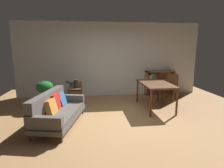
{
  "coord_description": "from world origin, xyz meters",
  "views": [
    {
      "loc": [
        -0.81,
        -4.4,
        1.85
      ],
      "look_at": [
        -0.17,
        0.63,
        0.84
      ],
      "focal_mm": 30.56,
      "sensor_mm": 36.0,
      "label": 1
    }
  ],
  "objects_px": {
    "fabric_couch": "(56,110)",
    "bookshelf": "(157,83)",
    "media_console": "(76,95)",
    "desk_speaker": "(76,84)",
    "potted_floor_plant": "(46,91)",
    "dining_table": "(156,85)",
    "dining_chair_near": "(171,85)",
    "open_laptop": "(74,84)"
  },
  "relations": [
    {
      "from": "fabric_couch",
      "to": "bookshelf",
      "type": "height_order",
      "value": "bookshelf"
    },
    {
      "from": "media_console",
      "to": "bookshelf",
      "type": "bearing_deg",
      "value": 16.83
    },
    {
      "from": "bookshelf",
      "to": "desk_speaker",
      "type": "bearing_deg",
      "value": -157.81
    },
    {
      "from": "potted_floor_plant",
      "to": "dining_table",
      "type": "height_order",
      "value": "potted_floor_plant"
    },
    {
      "from": "fabric_couch",
      "to": "dining_chair_near",
      "type": "height_order",
      "value": "dining_chair_near"
    },
    {
      "from": "open_laptop",
      "to": "desk_speaker",
      "type": "distance_m",
      "value": 0.56
    },
    {
      "from": "potted_floor_plant",
      "to": "dining_chair_near",
      "type": "height_order",
      "value": "dining_chair_near"
    },
    {
      "from": "potted_floor_plant",
      "to": "bookshelf",
      "type": "distance_m",
      "value": 4.08
    },
    {
      "from": "media_console",
      "to": "desk_speaker",
      "type": "distance_m",
      "value": 0.53
    },
    {
      "from": "desk_speaker",
      "to": "dining_chair_near",
      "type": "distance_m",
      "value": 3.24
    },
    {
      "from": "dining_table",
      "to": "bookshelf",
      "type": "bearing_deg",
      "value": 67.83
    },
    {
      "from": "media_console",
      "to": "desk_speaker",
      "type": "xyz_separation_m",
      "value": [
        0.06,
        -0.3,
        0.43
      ]
    },
    {
      "from": "open_laptop",
      "to": "potted_floor_plant",
      "type": "xyz_separation_m",
      "value": [
        -0.79,
        -0.5,
        -0.11
      ]
    },
    {
      "from": "media_console",
      "to": "bookshelf",
      "type": "relative_size",
      "value": 1.08
    },
    {
      "from": "bookshelf",
      "to": "potted_floor_plant",
      "type": "bearing_deg",
      "value": -163.09
    },
    {
      "from": "media_console",
      "to": "dining_chair_near",
      "type": "bearing_deg",
      "value": 2.47
    },
    {
      "from": "dining_chair_near",
      "to": "dining_table",
      "type": "bearing_deg",
      "value": -136.51
    },
    {
      "from": "open_laptop",
      "to": "dining_chair_near",
      "type": "xyz_separation_m",
      "value": [
        3.33,
        -0.1,
        -0.12
      ]
    },
    {
      "from": "potted_floor_plant",
      "to": "open_laptop",
      "type": "bearing_deg",
      "value": 32.5
    },
    {
      "from": "fabric_couch",
      "to": "dining_chair_near",
      "type": "bearing_deg",
      "value": 25.49
    },
    {
      "from": "open_laptop",
      "to": "media_console",
      "type": "bearing_deg",
      "value": -74.64
    },
    {
      "from": "fabric_couch",
      "to": "potted_floor_plant",
      "type": "xyz_separation_m",
      "value": [
        -0.5,
        1.32,
        0.16
      ]
    },
    {
      "from": "dining_chair_near",
      "to": "desk_speaker",
      "type": "bearing_deg",
      "value": -172.19
    },
    {
      "from": "media_console",
      "to": "potted_floor_plant",
      "type": "xyz_separation_m",
      "value": [
        -0.86,
        -0.27,
        0.23
      ]
    },
    {
      "from": "potted_floor_plant",
      "to": "media_console",
      "type": "bearing_deg",
      "value": 17.2
    },
    {
      "from": "media_console",
      "to": "bookshelf",
      "type": "xyz_separation_m",
      "value": [
        3.05,
        0.92,
        0.14
      ]
    },
    {
      "from": "desk_speaker",
      "to": "dining_chair_near",
      "type": "relative_size",
      "value": 0.27
    },
    {
      "from": "desk_speaker",
      "to": "bookshelf",
      "type": "distance_m",
      "value": 3.24
    },
    {
      "from": "media_console",
      "to": "potted_floor_plant",
      "type": "relative_size",
      "value": 1.44
    },
    {
      "from": "fabric_couch",
      "to": "desk_speaker",
      "type": "xyz_separation_m",
      "value": [
        0.41,
        1.28,
        0.37
      ]
    },
    {
      "from": "fabric_couch",
      "to": "media_console",
      "type": "xyz_separation_m",
      "value": [
        0.35,
        1.58,
        -0.06
      ]
    },
    {
      "from": "open_laptop",
      "to": "potted_floor_plant",
      "type": "bearing_deg",
      "value": -147.5
    },
    {
      "from": "bookshelf",
      "to": "dining_table",
      "type": "bearing_deg",
      "value": -112.17
    },
    {
      "from": "fabric_couch",
      "to": "dining_chair_near",
      "type": "distance_m",
      "value": 4.01
    },
    {
      "from": "dining_chair_near",
      "to": "bookshelf",
      "type": "relative_size",
      "value": 0.82
    },
    {
      "from": "desk_speaker",
      "to": "dining_table",
      "type": "relative_size",
      "value": 0.17
    },
    {
      "from": "media_console",
      "to": "dining_table",
      "type": "distance_m",
      "value": 2.52
    },
    {
      "from": "fabric_couch",
      "to": "dining_table",
      "type": "bearing_deg",
      "value": 18.18
    },
    {
      "from": "potted_floor_plant",
      "to": "fabric_couch",
      "type": "bearing_deg",
      "value": -69.13
    },
    {
      "from": "fabric_couch",
      "to": "desk_speaker",
      "type": "relative_size",
      "value": 7.81
    },
    {
      "from": "desk_speaker",
      "to": "bookshelf",
      "type": "height_order",
      "value": "bookshelf"
    },
    {
      "from": "potted_floor_plant",
      "to": "desk_speaker",
      "type": "bearing_deg",
      "value": -2.1
    }
  ]
}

